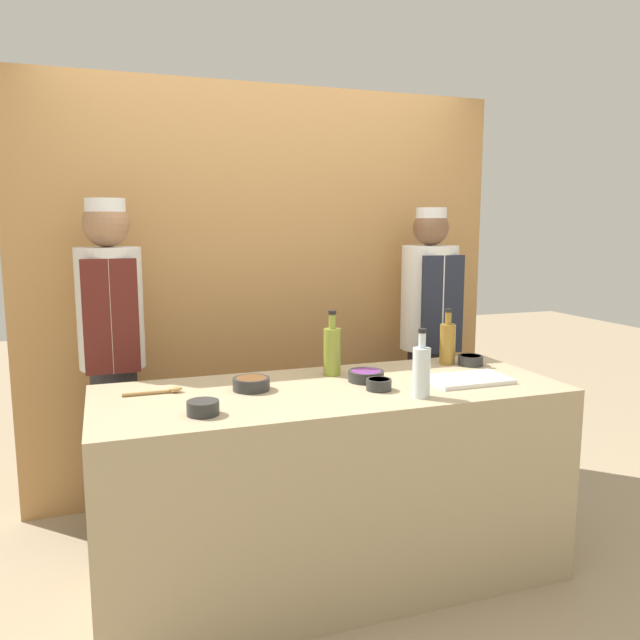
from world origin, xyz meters
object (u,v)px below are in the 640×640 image
object	(u,v)px
sauce_bowl_purple	(366,375)
sauce_bowl_brown	(251,383)
cutting_board	(468,379)
chef_left	(113,353)
bottle_oil	(332,350)
sauce_bowl_orange	(379,384)
bottle_vinegar	(448,342)
sauce_bowl_green	(471,360)
sauce_bowl_red	(203,407)
bottle_clear	(421,371)
chef_right	(428,337)
wooden_spoon	(161,391)

from	to	relation	value
sauce_bowl_purple	sauce_bowl_brown	size ratio (longest dim) A/B	1.02
sauce_bowl_purple	cutting_board	bearing A→B (deg)	-20.05
chef_left	cutting_board	bearing A→B (deg)	-29.70
sauce_bowl_purple	bottle_oil	bearing A→B (deg)	122.31
sauce_bowl_orange	bottle_vinegar	distance (m)	0.66
sauce_bowl_green	cutting_board	distance (m)	0.35
cutting_board	bottle_oil	distance (m)	0.64
sauce_bowl_red	cutting_board	size ratio (longest dim) A/B	0.33
sauce_bowl_red	sauce_bowl_green	size ratio (longest dim) A/B	0.98
bottle_vinegar	bottle_clear	bearing A→B (deg)	-129.86
cutting_board	sauce_bowl_brown	bearing A→B (deg)	169.28
sauce_bowl_green	sauce_bowl_brown	distance (m)	1.18
sauce_bowl_green	bottle_oil	distance (m)	0.75
bottle_clear	sauce_bowl_purple	bearing A→B (deg)	108.79
sauce_bowl_green	bottle_clear	world-z (taller)	bottle_clear
sauce_bowl_orange	chef_right	bearing A→B (deg)	50.23
sauce_bowl_red	sauce_bowl_brown	bearing A→B (deg)	48.78
chef_right	sauce_bowl_red	bearing A→B (deg)	-146.95
sauce_bowl_orange	wooden_spoon	xyz separation A→B (m)	(-0.90, 0.25, -0.02)
sauce_bowl_red	sauce_bowl_orange	bearing A→B (deg)	7.77
bottle_clear	chef_left	xyz separation A→B (m)	(-1.20, 1.04, -0.05)
sauce_bowl_red	chef_left	xyz separation A→B (m)	(-0.31, 0.98, 0.04)
sauce_bowl_red	wooden_spoon	xyz separation A→B (m)	(-0.12, 0.36, -0.02)
sauce_bowl_purple	sauce_bowl_brown	xyz separation A→B (m)	(-0.53, 0.02, 0.00)
cutting_board	chef_left	distance (m)	1.77
sauce_bowl_orange	cutting_board	xyz separation A→B (m)	(0.45, 0.00, -0.02)
sauce_bowl_purple	bottle_vinegar	xyz separation A→B (m)	(0.54, 0.20, 0.09)
sauce_bowl_orange	sauce_bowl_purple	bearing A→B (deg)	86.83
bottle_vinegar	chef_left	bearing A→B (deg)	162.39
sauce_bowl_green	chef_left	bearing A→B (deg)	161.29
sauce_bowl_purple	chef_left	size ratio (longest dim) A/B	0.09
chef_right	sauce_bowl_purple	bearing A→B (deg)	-135.19
sauce_bowl_brown	bottle_clear	world-z (taller)	bottle_clear
bottle_vinegar	chef_right	bearing A→B (deg)	71.11
sauce_bowl_purple	wooden_spoon	distance (m)	0.92
sauce_bowl_green	sauce_bowl_orange	world-z (taller)	sauce_bowl_green
bottle_oil	bottle_vinegar	bearing A→B (deg)	2.57
bottle_oil	chef_left	distance (m)	1.13
bottle_oil	chef_right	distance (m)	0.99
chef_left	bottle_oil	bearing A→B (deg)	-28.99
chef_right	bottle_clear	bearing A→B (deg)	-120.46
bottle_vinegar	wooden_spoon	world-z (taller)	bottle_vinegar
sauce_bowl_brown	chef_right	bearing A→B (deg)	28.85
sauce_bowl_orange	bottle_clear	xyz separation A→B (m)	(0.12, -0.16, 0.09)
sauce_bowl_brown	chef_left	bearing A→B (deg)	129.08
sauce_bowl_orange	sauce_bowl_brown	world-z (taller)	sauce_bowl_brown
chef_left	sauce_bowl_orange	bearing A→B (deg)	-38.86
sauce_bowl_red	bottle_vinegar	bearing A→B (deg)	19.15
sauce_bowl_green	wooden_spoon	xyz separation A→B (m)	(-1.55, -0.03, -0.02)
sauce_bowl_green	chef_right	size ratio (longest dim) A/B	0.07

